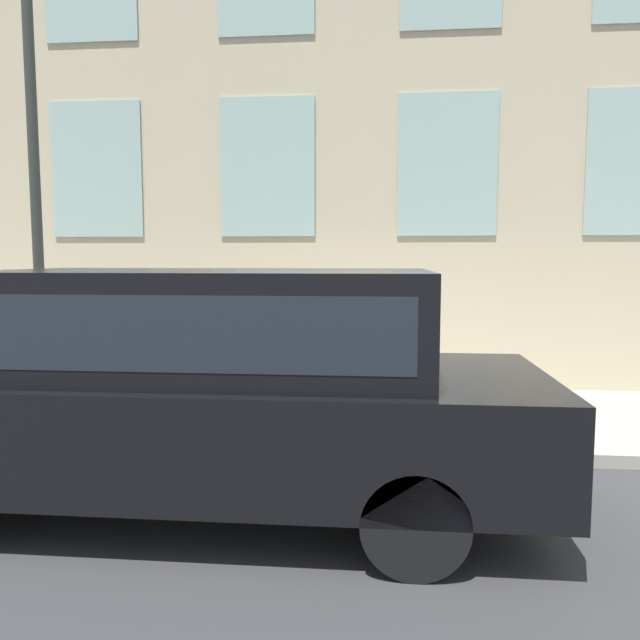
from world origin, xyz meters
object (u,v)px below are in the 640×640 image
(person, at_px, (345,343))
(parked_truck_black_near, at_px, (202,376))
(fire_hydrant, at_px, (295,392))
(street_lamp, at_px, (32,120))

(person, bearing_deg, parked_truck_black_near, 29.68)
(fire_hydrant, height_order, person, person)
(fire_hydrant, relative_size, person, 0.54)
(person, height_order, street_lamp, street_lamp)
(parked_truck_black_near, bearing_deg, person, -29.27)
(fire_hydrant, bearing_deg, parked_truck_black_near, 164.23)
(fire_hydrant, xyz_separation_m, person, (0.08, -0.52, 0.51))
(fire_hydrant, relative_size, street_lamp, 0.16)
(street_lamp, bearing_deg, fire_hydrant, -99.66)
(person, bearing_deg, street_lamp, -38.11)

